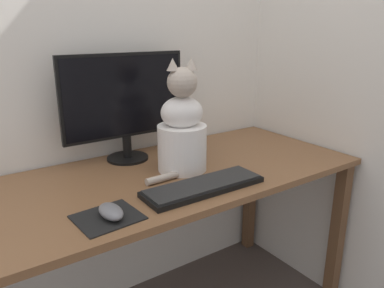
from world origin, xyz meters
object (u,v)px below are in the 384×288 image
(keyboard, at_px, (204,186))
(cat, at_px, (182,130))
(monitor, at_px, (125,102))
(computer_mouse_left, at_px, (111,211))
(pen_cup, at_px, (195,137))

(keyboard, xyz_separation_m, cat, (0.04, 0.20, 0.15))
(monitor, distance_m, cat, 0.27)
(monitor, distance_m, keyboard, 0.49)
(cat, bearing_deg, computer_mouse_left, -133.40)
(cat, relative_size, pen_cup, 2.43)
(keyboard, bearing_deg, monitor, 101.24)
(keyboard, height_order, pen_cup, pen_cup)
(monitor, relative_size, keyboard, 1.20)
(monitor, bearing_deg, pen_cup, -1.22)
(keyboard, height_order, computer_mouse_left, computer_mouse_left)
(monitor, bearing_deg, cat, -62.09)
(keyboard, height_order, cat, cat)
(monitor, height_order, keyboard, monitor)
(monitor, distance_m, pen_cup, 0.39)
(computer_mouse_left, relative_size, pen_cup, 0.63)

